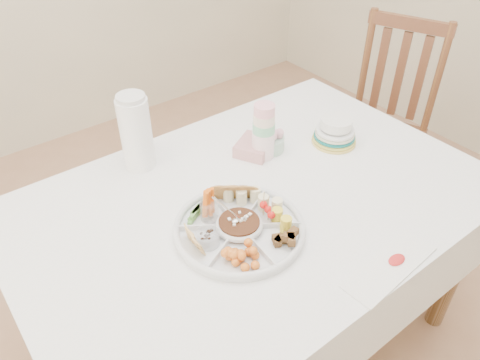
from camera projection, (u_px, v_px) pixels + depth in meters
floor at (252, 335)px, 1.97m from camera, size 4.00×4.00×0.00m
dining_table at (254, 275)px, 1.74m from camera, size 1.52×1.02×0.76m
chair at (379, 130)px, 2.29m from camera, size 0.55×0.55×1.02m
party_tray at (239, 227)px, 1.36m from camera, size 0.50×0.50×0.04m
bean_dip at (239, 225)px, 1.36m from camera, size 0.16×0.16×0.04m
tortillas at (237, 193)px, 1.45m from camera, size 0.14×0.14×0.06m
carrot_cucumber at (200, 203)px, 1.38m from camera, size 0.14×0.14×0.10m
pita_raisins at (200, 239)px, 1.29m from camera, size 0.13×0.13×0.05m
cherries at (241, 257)px, 1.25m from camera, size 0.15×0.15×0.05m
granola_chunks at (280, 238)px, 1.31m from camera, size 0.12×0.12×0.04m
banana_tomato at (276, 202)px, 1.40m from camera, size 0.14×0.14×0.09m
cup_stack at (264, 129)px, 1.62m from camera, size 0.09×0.09×0.22m
thermos at (136, 131)px, 1.56m from camera, size 0.11×0.11×0.28m
flower_bowl at (270, 140)px, 1.69m from camera, size 0.11×0.11×0.08m
napkin_stack at (254, 147)px, 1.69m from camera, size 0.17×0.16×0.04m
plate_stack at (335, 130)px, 1.72m from camera, size 0.18×0.18×0.11m
placemat at (389, 266)px, 1.27m from camera, size 0.32×0.13×0.01m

